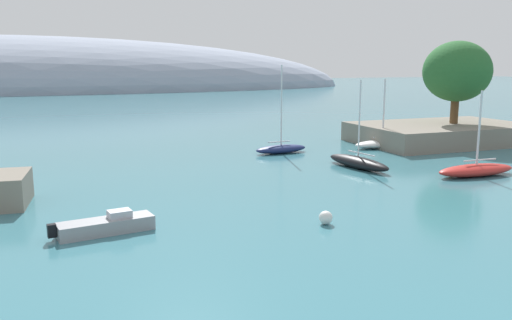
% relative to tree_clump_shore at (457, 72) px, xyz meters
% --- Properties ---
extents(shore_outcrop, '(19.66, 12.58, 2.22)m').
position_rel_tree_clump_shore_xyz_m(shore_outcrop, '(-1.45, 0.17, -7.12)').
color(shore_outcrop, gray).
rests_on(shore_outcrop, ground).
extents(tree_clump_shore, '(7.71, 7.71, 9.51)m').
position_rel_tree_clump_shore_xyz_m(tree_clump_shore, '(0.00, 0.00, 0.00)').
color(tree_clump_shore, brown).
rests_on(tree_clump_shore, shore_outcrop).
extents(distant_ridge, '(260.47, 80.54, 38.06)m').
position_rel_tree_clump_shore_xyz_m(distant_ridge, '(-59.95, 156.89, -8.23)').
color(distant_ridge, '#8E99AD').
rests_on(distant_ridge, ground).
extents(sailboat_black_near_shore, '(2.91, 7.70, 7.76)m').
position_rel_tree_clump_shore_xyz_m(sailboat_black_near_shore, '(-18.85, -9.70, -7.68)').
color(sailboat_black_near_shore, black).
rests_on(sailboat_black_near_shore, water).
extents(sailboat_navy_mid_mooring, '(5.92, 2.47, 9.01)m').
position_rel_tree_clump_shore_xyz_m(sailboat_navy_mid_mooring, '(-22.05, 0.04, -7.72)').
color(sailboat_navy_mid_mooring, navy).
rests_on(sailboat_navy_mid_mooring, water).
extents(sailboat_red_outer_mooring, '(7.35, 2.22, 7.01)m').
position_rel_tree_clump_shore_xyz_m(sailboat_red_outer_mooring, '(-11.50, -16.03, -7.71)').
color(sailboat_red_outer_mooring, red).
rests_on(sailboat_red_outer_mooring, water).
extents(sailboat_white_end_of_line, '(6.75, 2.36, 7.53)m').
position_rel_tree_clump_shore_xyz_m(sailboat_white_end_of_line, '(-10.27, -0.78, -7.72)').
color(sailboat_white_end_of_line, white).
rests_on(sailboat_white_end_of_line, water).
extents(motorboat_grey_alongside_breakwater, '(5.65, 2.29, 1.17)m').
position_rel_tree_clump_shore_xyz_m(motorboat_grey_alongside_breakwater, '(-41.42, -20.62, -7.80)').
color(motorboat_grey_alongside_breakwater, gray).
rests_on(motorboat_grey_alongside_breakwater, water).
extents(mooring_buoy_white, '(0.79, 0.79, 0.79)m').
position_rel_tree_clump_shore_xyz_m(mooring_buoy_white, '(-29.46, -23.49, -7.84)').
color(mooring_buoy_white, silver).
rests_on(mooring_buoy_white, water).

